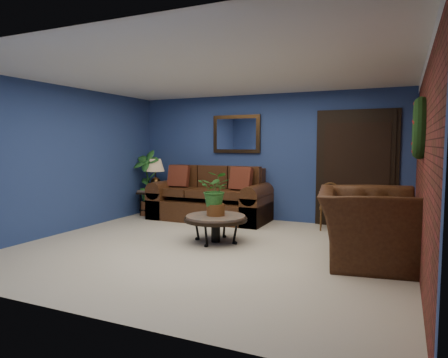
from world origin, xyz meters
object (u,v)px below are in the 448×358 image
at_px(table_lamp, 155,170).
at_px(side_chair, 330,203).
at_px(coffee_table, 216,219).
at_px(armchair, 369,226).
at_px(end_table, 156,195).
at_px(sofa, 211,202).

distance_m(table_lamp, side_chair, 3.69).
relative_size(coffee_table, armchair, 0.68).
distance_m(coffee_table, table_lamp, 2.82).
bearing_deg(side_chair, end_table, 171.58).
height_order(sofa, table_lamp, table_lamp).
relative_size(end_table, side_chair, 0.72).
bearing_deg(armchair, sofa, 51.51).
relative_size(sofa, side_chair, 2.86).
bearing_deg(armchair, side_chair, 14.86).
bearing_deg(coffee_table, table_lamp, 143.23).
bearing_deg(coffee_table, end_table, 143.23).
relative_size(sofa, coffee_table, 2.44).
distance_m(coffee_table, armchair, 2.25).
bearing_deg(table_lamp, armchair, -21.79).
height_order(table_lamp, side_chair, table_lamp).
relative_size(coffee_table, end_table, 1.63).
height_order(side_chair, armchair, armchair).
bearing_deg(end_table, sofa, 1.74).
bearing_deg(end_table, coffee_table, -36.77).
xyz_separation_m(coffee_table, side_chair, (1.45, 1.71, 0.11)).
height_order(sofa, coffee_table, sofa).
bearing_deg(table_lamp, end_table, -26.57).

